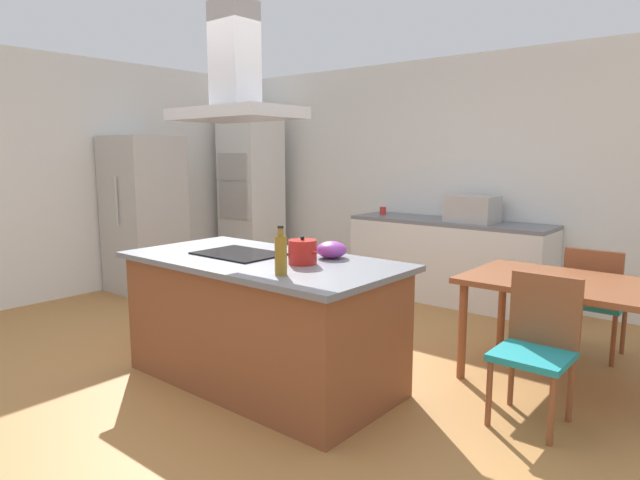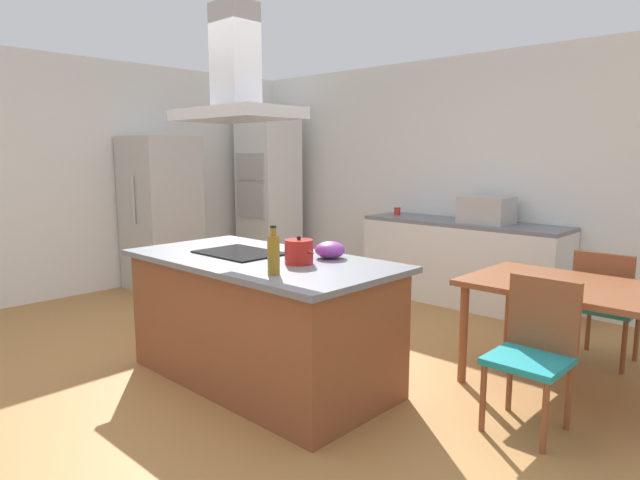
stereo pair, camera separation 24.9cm
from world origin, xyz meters
name	(u,v)px [view 1 (the left image)]	position (x,y,z in m)	size (l,w,h in m)	color
ground	(379,330)	(0.00, 1.50, 0.00)	(16.00, 16.00, 0.00)	#AD753D
wall_back	(466,178)	(0.00, 3.25, 1.35)	(7.20, 0.10, 2.70)	white
wall_left	(120,176)	(-3.45, 1.00, 1.35)	(0.10, 8.80, 2.70)	white
kitchen_island	(262,320)	(0.00, 0.00, 0.45)	(2.01, 1.02, 0.90)	brown
cooktop	(239,254)	(-0.22, 0.00, 0.91)	(0.60, 0.44, 0.01)	black
tea_kettle	(303,252)	(0.36, 0.04, 0.98)	(0.24, 0.19, 0.19)	#B21E19
olive_oil_bottle	(281,254)	(0.48, -0.30, 1.03)	(0.07, 0.07, 0.30)	olive
mixing_bowl	(332,250)	(0.37, 0.32, 0.96)	(0.21, 0.21, 0.12)	purple
back_counter	(448,260)	(-0.01, 2.88, 0.45)	(2.22, 0.62, 0.90)	silver
countertop_microwave	(472,209)	(0.25, 2.88, 1.04)	(0.50, 0.38, 0.28)	#B2AFAA
coffee_mug_red	(383,211)	(-0.89, 2.90, 0.95)	(0.08, 0.08, 0.09)	red
wall_oven_stack	(251,192)	(-2.90, 2.65, 1.10)	(0.70, 0.66, 2.20)	silver
refrigerator	(144,215)	(-2.98, 1.00, 0.91)	(0.80, 0.73, 1.82)	#B2AFAA
dining_table	(571,293)	(1.69, 1.33, 0.67)	(1.40, 0.90, 0.75)	brown
chair_facing_island	(538,339)	(1.69, 0.67, 0.51)	(0.42, 0.42, 0.89)	teal
chair_facing_back_wall	(594,296)	(1.69, 2.00, 0.51)	(0.42, 0.42, 0.89)	teal
range_hood	(235,82)	(-0.22, 0.00, 2.10)	(0.90, 0.55, 0.78)	#ADADB2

